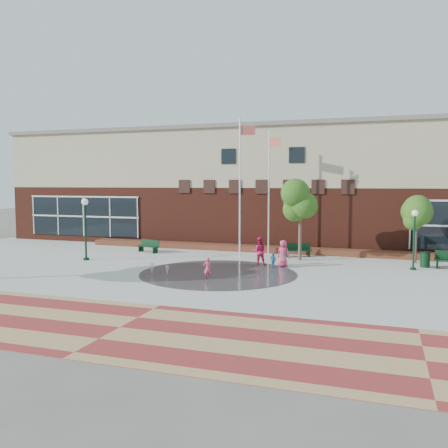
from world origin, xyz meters
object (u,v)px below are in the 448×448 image
(flagpole_left, at_px, (241,181))
(child_splash, at_px, (208,268))
(trash_can, at_px, (425,259))
(flagpole_right, at_px, (269,186))
(bench_left, at_px, (148,248))

(flagpole_left, xyz_separation_m, child_splash, (0.47, -7.35, -4.43))
(trash_can, xyz_separation_m, child_splash, (-10.65, -7.22, 0.10))
(flagpole_right, bearing_deg, bench_left, -143.48)
(flagpole_left, distance_m, child_splash, 8.59)
(flagpole_right, distance_m, bench_left, 9.48)
(trash_can, bearing_deg, child_splash, -145.86)
(flagpole_left, distance_m, trash_can, 12.01)
(flagpole_right, bearing_deg, trash_can, 11.57)
(trash_can, bearing_deg, flagpole_left, 179.33)
(flagpole_left, height_order, bench_left, flagpole_left)
(flagpole_left, distance_m, bench_left, 8.24)
(bench_left, height_order, trash_can, trash_can)
(bench_left, relative_size, trash_can, 1.98)
(flagpole_right, bearing_deg, child_splash, -72.25)
(child_splash, bearing_deg, flagpole_right, -124.47)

